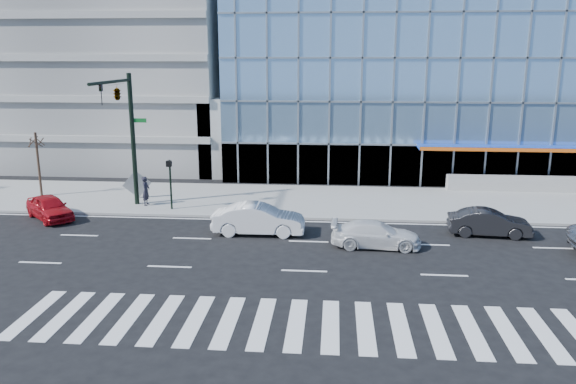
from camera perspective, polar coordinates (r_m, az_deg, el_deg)
name	(u,v)px	position (r m, az deg, el deg)	size (l,w,h in m)	color
ground	(309,242)	(28.46, 2.10, -5.06)	(160.00, 160.00, 0.00)	black
sidewalk	(315,201)	(36.10, 2.71, -0.88)	(120.00, 8.00, 0.15)	gray
theatre_building	(478,74)	(54.47, 18.74, 11.25)	(42.00, 26.00, 15.00)	#7DA8D0
parking_garage	(111,46)	(57.03, -17.58, 13.92)	(24.00, 24.00, 20.00)	gray
ramp_block	(246,133)	(45.91, -4.31, 5.95)	(6.00, 8.00, 6.00)	gray
traffic_signal	(122,109)	(33.91, -16.50, 8.10)	(1.14, 5.74, 8.00)	black
ped_signal_post	(170,177)	(34.04, -11.90, 1.52)	(0.30, 0.33, 3.00)	black
street_tree_near	(36,141)	(39.79, -24.23, 4.74)	(1.10, 1.10, 4.23)	#332319
white_suv	(376,234)	(27.84, 8.92, -4.27)	(1.78, 4.37, 1.27)	silver
white_sedan	(259,219)	(29.47, -3.01, -2.78)	(1.68, 4.82, 1.59)	white
dark_sedan	(489,223)	(31.02, 19.76, -2.96)	(1.46, 4.18, 1.38)	black
red_sedan	(49,207)	(34.91, -23.07, -1.45)	(1.62, 4.02, 1.37)	#A80C15
pedestrian	(146,191)	(35.58, -14.23, 0.12)	(0.66, 0.43, 1.80)	black
tilted_panel	(137,184)	(37.49, -15.11, 0.77)	(1.30, 0.06, 1.30)	gray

